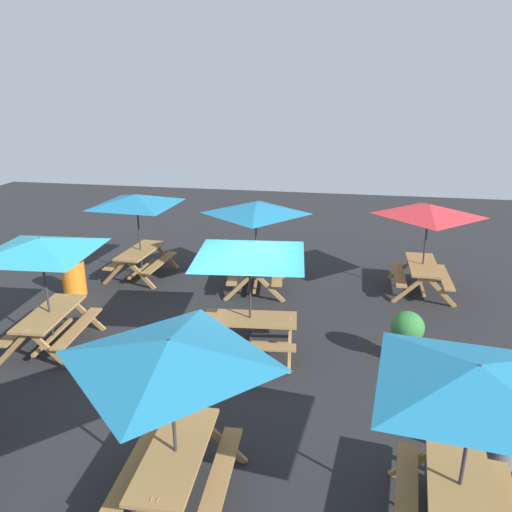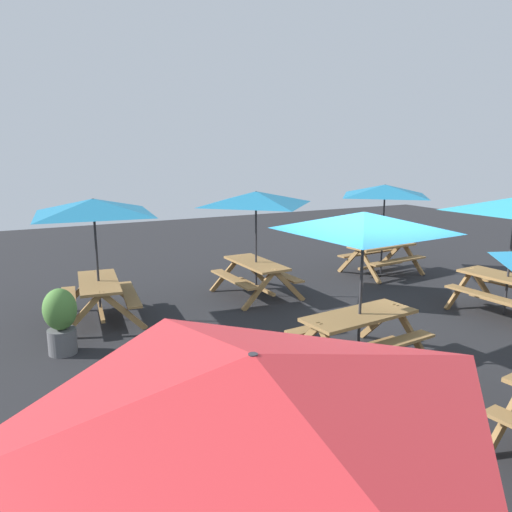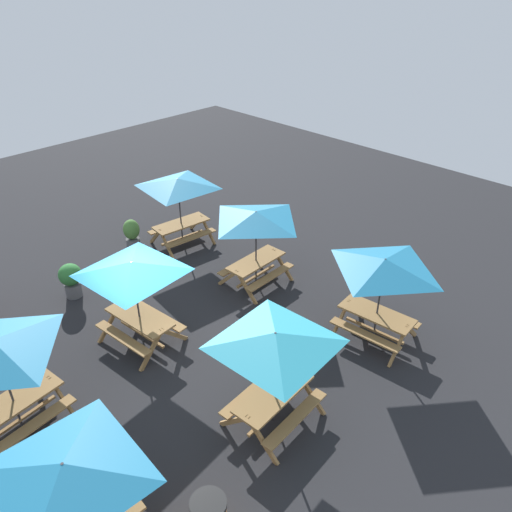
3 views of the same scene
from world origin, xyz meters
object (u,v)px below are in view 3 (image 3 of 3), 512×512
Objects in this scene: picnic_table_3 at (275,346)px; picnic_table_6 at (384,270)px; picnic_table_5 at (178,188)px; potted_plant_1 at (132,234)px; picnic_table_7 at (133,274)px; potted_plant_0 at (71,278)px; picnic_table_0 at (256,222)px; picnic_table_4 at (66,478)px.

picnic_table_6 is (3.65, -0.03, 0.00)m from picnic_table_3.
picnic_table_5 is 1.20× the size of picnic_table_6.
picnic_table_5 is 2.64× the size of potted_plant_1.
picnic_table_7 is (-3.73, -3.15, 0.00)m from picnic_table_5.
picnic_table_6 is 2.30× the size of potted_plant_0.
picnic_table_0 and picnic_table_6 have the same top height.
picnic_table_7 is 4.84m from potted_plant_1.
picnic_table_7 is (-0.47, 3.96, 0.00)m from picnic_table_3.
potted_plant_0 is (-4.04, 3.16, -1.40)m from picnic_table_0.
picnic_table_4 is 9.84m from potted_plant_1.
picnic_table_0 is 5.03m from picnic_table_3.
picnic_table_3 is 8.28m from potted_plant_1.
picnic_table_0 is 8.18m from picnic_table_4.
picnic_table_4 is 1.00× the size of picnic_table_7.
picnic_table_6 is (0.38, -7.14, 0.00)m from picnic_table_5.
picnic_table_7 is at bearing -133.35° from picnic_table_5.
picnic_table_7 is (3.56, 3.75, 0.00)m from picnic_table_4.
picnic_table_4 is 5.17m from picnic_table_7.
picnic_table_7 is at bearing 175.20° from picnic_table_0.
picnic_table_3 and picnic_table_5 have the same top height.
picnic_table_0 is 3.80m from picnic_table_7.
potted_plant_1 is (1.91, 7.93, -1.42)m from picnic_table_3.
picnic_table_3 is 1.00× the size of picnic_table_7.
picnic_table_5 is 1.00× the size of picnic_table_7.
picnic_table_4 is 10.04m from picnic_table_5.
potted_plant_1 is at bearing 55.95° from picnic_table_4.
picnic_table_4 is 1.21× the size of picnic_table_6.
picnic_table_0 and picnic_table_3 have the same top height.
picnic_table_0 is 1.00× the size of picnic_table_6.
picnic_table_4 is 1.00× the size of picnic_table_5.
picnic_table_3 and picnic_table_7 have the same top height.
picnic_table_5 and picnic_table_7 have the same top height.
picnic_table_3 is 1.00× the size of picnic_table_5.
potted_plant_1 is at bearing 155.23° from picnic_table_5.
picnic_table_4 is (-7.36, -3.56, 0.00)m from picnic_table_0.
potted_plant_0 is 0.96× the size of potted_plant_1.
picnic_table_5 is at bearing -31.28° from potted_plant_1.
picnic_table_4 is 2.78× the size of potted_plant_0.
picnic_table_5 is at bearing -2.38° from picnic_table_6.
picnic_table_3 is (-3.33, -3.77, 0.00)m from picnic_table_0.
picnic_table_3 is at bearing 84.02° from picnic_table_6.
picnic_table_6 is 2.20× the size of potted_plant_1.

